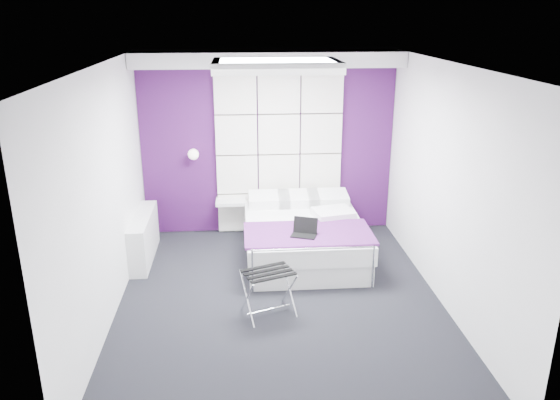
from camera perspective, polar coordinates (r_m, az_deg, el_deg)
name	(u,v)px	position (r m, az deg, el deg)	size (l,w,h in m)	color
floor	(280,302)	(6.23, 0.05, -10.64)	(4.40, 4.40, 0.00)	black
ceiling	(281,65)	(5.43, 0.06, 13.91)	(4.40, 4.40, 0.00)	white
wall_back	(268,144)	(7.81, -1.25, 5.84)	(3.60, 3.60, 0.00)	white
wall_left	(105,197)	(5.84, -17.82, 0.31)	(4.40, 4.40, 0.00)	white
wall_right	(448,188)	(6.11, 17.14, 1.17)	(4.40, 4.40, 0.00)	white
accent_wall	(268,144)	(7.80, -1.25, 5.82)	(3.58, 0.02, 2.58)	#3D1047
soffit	(269,59)	(7.38, -1.20, 14.50)	(3.58, 0.50, 0.20)	white
headboard	(279,154)	(7.80, -0.11, 4.83)	(1.80, 0.08, 2.30)	white
skylight	(276,65)	(6.03, -0.41, 13.95)	(1.36, 0.86, 0.12)	white
wall_lamp	(194,154)	(7.71, -9.03, 4.81)	(0.15, 0.15, 0.15)	white
radiator	(144,237)	(7.36, -14.05, -3.80)	(0.22, 1.20, 0.60)	white
bed	(303,237)	(7.21, 2.46, -3.86)	(1.57, 1.89, 0.67)	white
nightstand	(231,201)	(7.85, -5.18, -0.15)	(0.42, 0.33, 0.05)	white
luggage_rack	(269,293)	(5.89, -1.20, -9.69)	(0.51, 0.38, 0.50)	silver
laptop	(304,231)	(6.61, 2.47, -3.24)	(0.30, 0.21, 0.21)	black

